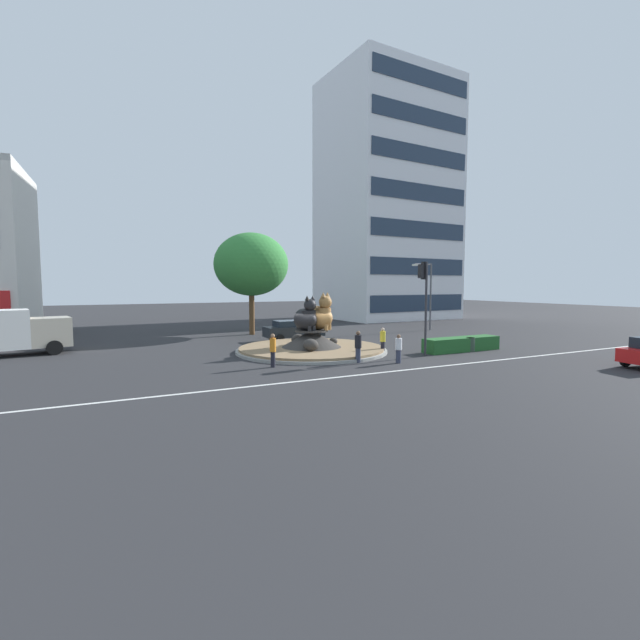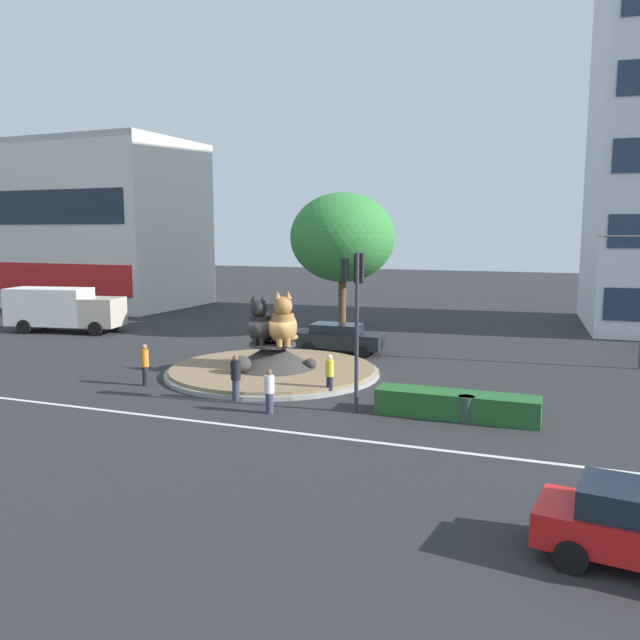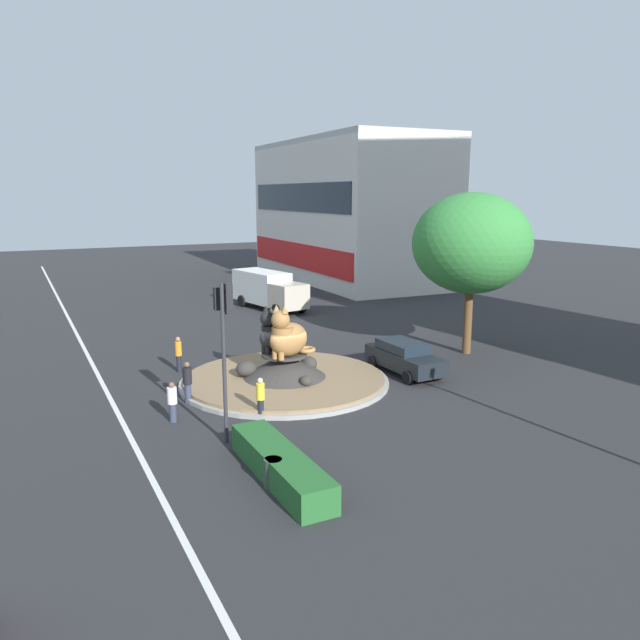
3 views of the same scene
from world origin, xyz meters
The scene contains 17 objects.
ground_plane centered at (0.00, 0.00, 0.00)m, with size 160.00×160.00×0.00m, color #28282B.
lane_centreline centered at (0.00, -7.58, 0.00)m, with size 112.00×0.20×0.01m, color silver.
roundabout_island centered at (-0.01, -0.01, 0.43)m, with size 9.67×9.67×1.43m.
cat_statue_black centered at (-0.45, -0.18, 2.24)m, with size 1.56×2.43×2.22m.
cat_statue_tabby centered at (0.54, -0.08, 2.31)m, with size 2.15×2.63×2.42m.
traffic_light_mast centered at (5.34, -4.52, 4.13)m, with size 0.71×0.53×5.68m.
shophouse_block centered at (-29.70, 20.02, 6.92)m, with size 24.84×11.86×13.86m.
clipped_hedge_strip centered at (8.88, -4.04, 0.45)m, with size 5.59×1.20×0.90m, color #235B28.
broadleaf_tree_behind_island centered at (-0.46, 11.15, 6.03)m, with size 6.32×6.32×8.73m.
streetlight_arm centered at (15.39, 7.00, 3.76)m, with size 2.50×0.57×6.29m.
pedestrian_black_shirt centered at (0.63, -4.71, 0.93)m, with size 0.38×0.38×1.77m.
pedestrian_yellow_shirt centered at (3.69, -2.64, 0.86)m, with size 0.34×0.34×1.63m.
pedestrian_orange_shirt centered at (-4.06, -3.91, 0.95)m, with size 0.32×0.32×1.77m.
pedestrian_white_shirt centered at (2.56, -5.81, 0.83)m, with size 0.37×0.37×1.59m.
hatchback_near_shophouse centered at (1.20, 5.84, 0.83)m, with size 4.59×2.00×1.56m.
delivery_box_truck centered at (-17.70, 6.41, 1.53)m, with size 7.65×3.60×2.81m.
litter_bin centered at (9.27, -4.44, 0.45)m, with size 0.56×0.56×0.90m.
Camera 2 is at (12.12, -26.07, 6.46)m, focal length 36.24 mm.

